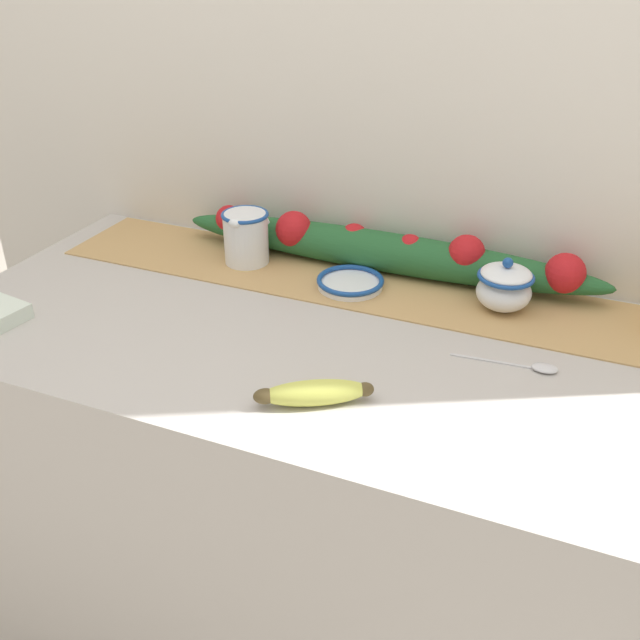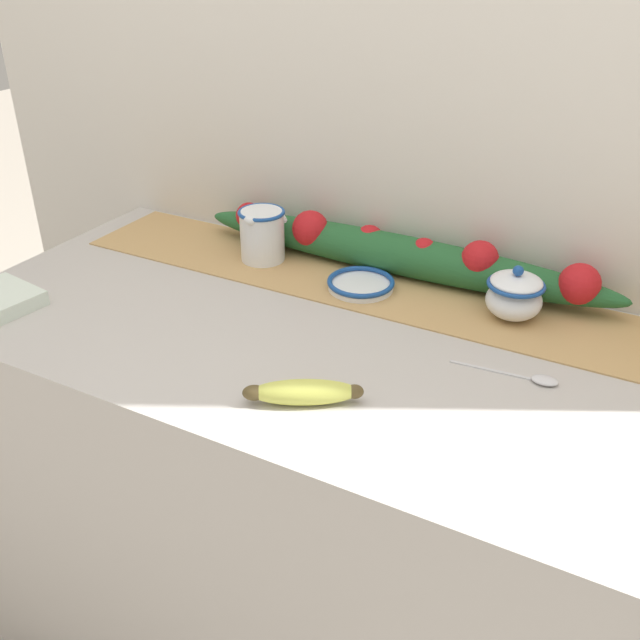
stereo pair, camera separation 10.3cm
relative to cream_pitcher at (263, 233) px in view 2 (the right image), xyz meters
name	(u,v)px [view 2 (the right image)]	position (x,y,z in m)	size (l,w,h in m)	color
countertop	(330,521)	(0.28, -0.22, -0.52)	(1.47, 0.68, 0.91)	#B7B2AD
back_wall	(417,128)	(0.28, 0.14, 0.23)	(2.27, 0.04, 2.40)	silver
table_runner	(381,287)	(0.28, 0.00, -0.06)	(1.35, 0.23, 0.00)	tan
cream_pitcher	(263,233)	(0.00, 0.00, 0.00)	(0.10, 0.12, 0.11)	white
sugar_bowl	(515,295)	(0.55, 0.00, -0.01)	(0.11, 0.11, 0.11)	white
small_dish	(361,284)	(0.25, -0.03, -0.05)	(0.14, 0.14, 0.02)	white
banana	(303,392)	(0.34, -0.42, -0.04)	(0.17, 0.12, 0.04)	#CCD156
spoon	(538,379)	(0.64, -0.19, -0.06)	(0.18, 0.03, 0.01)	silver
poinsettia_garland	(400,253)	(0.29, 0.07, -0.01)	(0.92, 0.10, 0.11)	#235B2D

